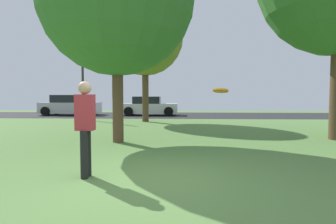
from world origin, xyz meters
TOP-DOWN VIEW (x-y plane):
  - ground_plane at (0.00, 0.00)m, footprint 44.00×44.00m
  - road_strip at (0.00, 16.00)m, footprint 44.00×6.40m
  - maple_tree_far at (-1.48, 10.97)m, footprint 4.15×4.15m
  - person_catcher at (-1.23, 0.13)m, footprint 0.32×0.30m
  - frisbee_disc at (1.17, 0.09)m, footprint 0.34×0.34m
  - parked_car_silver at (-7.67, 15.97)m, footprint 4.18×2.03m
  - parked_car_white at (-1.83, 16.01)m, footprint 4.00×1.98m
  - street_lamp_post at (-5.39, 12.20)m, footprint 0.14×0.14m

SIDE VIEW (x-z plane):
  - ground_plane at x=0.00m, z-range 0.00..0.00m
  - road_strip at x=0.00m, z-range 0.00..0.01m
  - parked_car_white at x=-1.83m, z-range -0.05..1.30m
  - parked_car_silver at x=-7.67m, z-range -0.06..1.41m
  - person_catcher at x=-1.23m, z-range 0.10..1.83m
  - frisbee_disc at x=1.17m, z-range 1.53..1.61m
  - street_lamp_post at x=-5.39m, z-range 0.00..4.50m
  - maple_tree_far at x=-1.48m, z-range 1.25..7.94m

